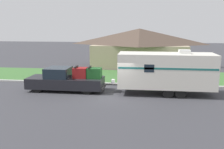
% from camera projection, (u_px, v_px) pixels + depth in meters
% --- Properties ---
extents(ground_plane, '(120.00, 120.00, 0.00)m').
position_uv_depth(ground_plane, '(116.00, 97.00, 18.22)').
color(ground_plane, '#38383D').
extents(curb_strip, '(80.00, 0.30, 0.14)m').
position_uv_depth(curb_strip, '(121.00, 84.00, 21.85)').
color(curb_strip, '#ADADA8').
rests_on(curb_strip, ground_plane).
extents(lawn_strip, '(80.00, 7.00, 0.03)m').
position_uv_depth(lawn_strip, '(124.00, 76.00, 25.41)').
color(lawn_strip, '#3D6B33').
rests_on(lawn_strip, ground_plane).
extents(house_across_street, '(12.36, 6.82, 4.75)m').
position_uv_depth(house_across_street, '(139.00, 47.00, 31.47)').
color(house_across_street, tan).
rests_on(house_across_street, ground_plane).
extents(pickup_truck, '(6.10, 2.09, 1.99)m').
position_uv_depth(pickup_truck, '(67.00, 80.00, 19.77)').
color(pickup_truck, black).
rests_on(pickup_truck, ground_plane).
extents(travel_trailer, '(8.06, 2.41, 3.37)m').
position_uv_depth(travel_trailer, '(166.00, 70.00, 18.62)').
color(travel_trailer, black).
rests_on(travel_trailer, ground_plane).
extents(mailbox, '(0.48, 0.20, 1.26)m').
position_uv_depth(mailbox, '(73.00, 71.00, 23.23)').
color(mailbox, brown).
rests_on(mailbox, ground_plane).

